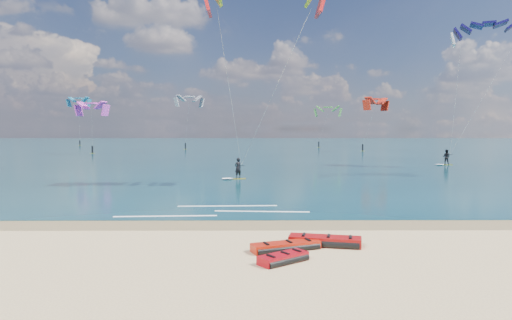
{
  "coord_description": "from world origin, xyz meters",
  "views": [
    {
      "loc": [
        3.88,
        -18.32,
        4.54
      ],
      "look_at": [
        4.04,
        8.0,
        2.74
      ],
      "focal_mm": 32.0,
      "sensor_mm": 36.0,
      "label": 1
    }
  ],
  "objects": [
    {
      "name": "packed_kite_mid",
      "position": [
        6.68,
        -0.83,
        0.0
      ],
      "size": [
        3.18,
        1.81,
        0.43
      ],
      "primitive_type": null,
      "rotation": [
        0.0,
        0.0,
        -0.23
      ],
      "color": "#A60B0B",
      "rests_on": "ground"
    },
    {
      "name": "distant_kites",
      "position": [
        -6.62,
        81.07,
        5.34
      ],
      "size": [
        74.75,
        41.89,
        12.44
      ],
      "color": "#CF3CBA",
      "rests_on": "ground"
    },
    {
      "name": "kitesurfer_main",
      "position": [
        3.68,
        18.82,
        8.87
      ],
      "size": [
        9.98,
        8.6,
        17.27
      ],
      "rotation": [
        0.0,
        0.0,
        0.03
      ],
      "color": "yellow",
      "rests_on": "sea"
    },
    {
      "name": "packed_kite_left",
      "position": [
        5.1,
        -1.52,
        0.0
      ],
      "size": [
        2.99,
        1.92,
        0.37
      ],
      "primitive_type": null,
      "rotation": [
        0.0,
        0.0,
        0.36
      ],
      "color": "#BA1C09",
      "rests_on": "ground"
    },
    {
      "name": "packed_kite_right",
      "position": [
        4.9,
        -3.08,
        0.0
      ],
      "size": [
        2.17,
        1.97,
        0.35
      ],
      "primitive_type": null,
      "rotation": [
        0.0,
        0.0,
        0.65
      ],
      "color": "#A20610",
      "rests_on": "ground"
    },
    {
      "name": "sea",
      "position": [
        0.0,
        104.0,
        0.02
      ],
      "size": [
        320.0,
        200.0,
        0.04
      ],
      "primitive_type": "cube",
      "color": "#0B333E",
      "rests_on": "ground"
    },
    {
      "name": "wet_sand_strip",
      "position": [
        0.0,
        3.0,
        0.0
      ],
      "size": [
        320.0,
        2.4,
        0.01
      ],
      "primitive_type": "cube",
      "color": "brown",
      "rests_on": "ground"
    },
    {
      "name": "ground",
      "position": [
        0.0,
        40.0,
        0.0
      ],
      "size": [
        320.0,
        320.0,
        0.0
      ],
      "primitive_type": "plane",
      "color": "tan",
      "rests_on": "ground"
    },
    {
      "name": "kitesurfer_far",
      "position": [
        29.26,
        35.78,
        9.4
      ],
      "size": [
        9.11,
        7.93,
        17.91
      ],
      "rotation": [
        0.0,
        0.0,
        0.04
      ],
      "color": "#C1E121",
      "rests_on": "sea"
    },
    {
      "name": "shoreline_foam",
      "position": [
        2.02,
        6.52,
        0.04
      ],
      "size": [
        10.27,
        3.59,
        0.01
      ],
      "color": "white",
      "rests_on": "ground"
    }
  ]
}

